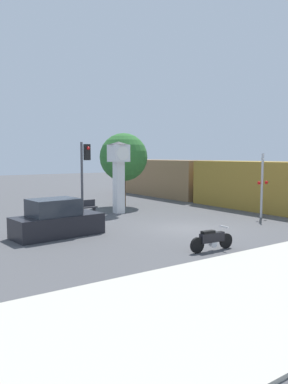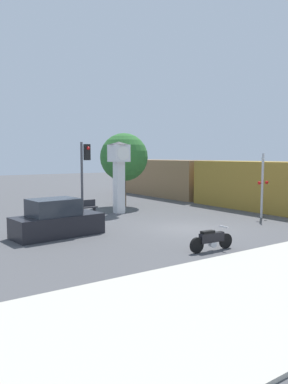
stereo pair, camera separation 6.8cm
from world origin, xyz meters
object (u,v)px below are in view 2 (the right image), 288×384
(freight_train, at_px, (204,181))
(street_tree, at_px, (124,157))
(clock_tower, at_px, (119,166))
(parked_car, at_px, (57,220))
(traffic_light, at_px, (84,170))
(railroad_crossing_signal, at_px, (262,183))
(motorcycle, at_px, (211,240))
(bench, at_px, (85,207))

(freight_train, bearing_deg, street_tree, 170.63)
(clock_tower, distance_m, parked_car, 7.94)
(traffic_light, xyz_separation_m, parked_car, (-1.65, -0.34, -2.32))
(freight_train, xyz_separation_m, railroad_crossing_signal, (-2.77, -8.03, 0.45))
(motorcycle, xyz_separation_m, parked_car, (-4.11, 6.17, 0.30))
(motorcycle, relative_size, bench, 1.33)
(freight_train, bearing_deg, motorcycle, -132.34)
(clock_tower, relative_size, parked_car, 1.09)
(clock_tower, bearing_deg, traffic_light, -136.99)
(freight_train, height_order, railroad_crossing_signal, railroad_crossing_signal)
(traffic_light, bearing_deg, street_tree, 46.39)
(freight_train, xyz_separation_m, traffic_light, (-13.46, -5.57, 1.37))
(motorcycle, height_order, freight_train, freight_train)
(railroad_crossing_signal, distance_m, street_tree, 10.26)
(clock_tower, bearing_deg, parked_car, -143.63)
(clock_tower, distance_m, railroad_crossing_signal, 9.15)
(freight_train, distance_m, street_tree, 7.42)
(parked_car, bearing_deg, clock_tower, 30.80)
(motorcycle, height_order, railroad_crossing_signal, railroad_crossing_signal)
(clock_tower, height_order, street_tree, street_tree)
(clock_tower, xyz_separation_m, railroad_crossing_signal, (6.25, -6.61, -0.99))
(railroad_crossing_signal, bearing_deg, parked_car, 170.25)
(railroad_crossing_signal, bearing_deg, motorcycle, -153.84)
(freight_train, xyz_separation_m, bench, (-11.13, -0.62, -1.21))
(freight_train, bearing_deg, parked_car, -158.63)
(motorcycle, distance_m, street_tree, 14.19)
(street_tree, height_order, bench, street_tree)
(railroad_crossing_signal, distance_m, bench, 11.29)
(railroad_crossing_signal, bearing_deg, freight_train, 70.98)
(street_tree, bearing_deg, clock_tower, -127.27)
(freight_train, relative_size, railroad_crossing_signal, 5.64)
(freight_train, distance_m, railroad_crossing_signal, 8.51)
(clock_tower, bearing_deg, motorcycle, -100.57)
(motorcycle, bearing_deg, clock_tower, 83.21)
(traffic_light, relative_size, parked_car, 1.03)
(freight_train, relative_size, bench, 13.93)
(motorcycle, bearing_deg, parked_car, 127.43)
(street_tree, bearing_deg, freight_train, -9.37)
(traffic_light, xyz_separation_m, bench, (2.34, 4.95, -2.58))
(railroad_crossing_signal, bearing_deg, clock_tower, 133.42)
(traffic_light, bearing_deg, freight_train, 22.48)
(parked_car, bearing_deg, bench, 47.45)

